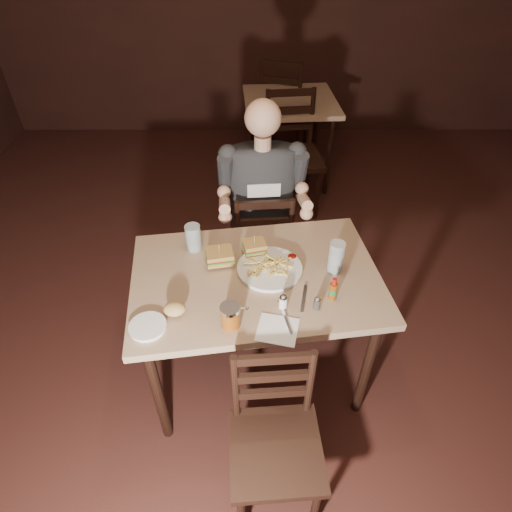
{
  "coord_description": "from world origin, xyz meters",
  "views": [
    {
      "loc": [
        -0.25,
        -1.33,
        2.16
      ],
      "look_at": [
        -0.25,
        0.2,
        0.85
      ],
      "focal_mm": 30.0,
      "sensor_mm": 36.0,
      "label": 1
    }
  ],
  "objects_px": {
    "chair_far": "(261,240)",
    "hot_sauce": "(333,289)",
    "bg_table": "(290,109)",
    "glass_left": "(193,238)",
    "dinner_plate": "(270,269)",
    "main_table": "(256,288)",
    "chair_near": "(276,450)",
    "bg_chair_near": "(293,158)",
    "diner": "(263,181)",
    "bg_chair_far": "(285,106)",
    "syrup_dispenser": "(230,316)",
    "glass_right": "(336,257)",
    "side_plate": "(148,327)"
  },
  "relations": [
    {
      "from": "chair_near",
      "to": "syrup_dispenser",
      "type": "xyz_separation_m",
      "value": [
        -0.19,
        0.36,
        0.41
      ]
    },
    {
      "from": "chair_far",
      "to": "bg_chair_near",
      "type": "xyz_separation_m",
      "value": [
        0.27,
        1.0,
        0.07
      ]
    },
    {
      "from": "bg_chair_far",
      "to": "syrup_dispenser",
      "type": "bearing_deg",
      "value": 101.11
    },
    {
      "from": "main_table",
      "to": "side_plate",
      "type": "height_order",
      "value": "side_plate"
    },
    {
      "from": "syrup_dispenser",
      "to": "chair_near",
      "type": "bearing_deg",
      "value": -70.88
    },
    {
      "from": "glass_right",
      "to": "syrup_dispenser",
      "type": "height_order",
      "value": "glass_right"
    },
    {
      "from": "diner",
      "to": "side_plate",
      "type": "xyz_separation_m",
      "value": [
        -0.49,
        -0.98,
        -0.12
      ]
    },
    {
      "from": "chair_far",
      "to": "diner",
      "type": "relative_size",
      "value": 0.92
    },
    {
      "from": "chair_near",
      "to": "dinner_plate",
      "type": "distance_m",
      "value": 0.79
    },
    {
      "from": "glass_right",
      "to": "side_plate",
      "type": "xyz_separation_m",
      "value": [
        -0.83,
        -0.36,
        -0.08
      ]
    },
    {
      "from": "glass_right",
      "to": "dinner_plate",
      "type": "bearing_deg",
      "value": -179.51
    },
    {
      "from": "glass_left",
      "to": "bg_chair_far",
      "type": "bearing_deg",
      "value": 76.68
    },
    {
      "from": "dinner_plate",
      "to": "chair_far",
      "type": "bearing_deg",
      "value": 92.36
    },
    {
      "from": "main_table",
      "to": "glass_left",
      "type": "bearing_deg",
      "value": 147.23
    },
    {
      "from": "chair_near",
      "to": "dinner_plate",
      "type": "height_order",
      "value": "chair_near"
    },
    {
      "from": "dinner_plate",
      "to": "hot_sauce",
      "type": "distance_m",
      "value": 0.33
    },
    {
      "from": "chair_near",
      "to": "hot_sauce",
      "type": "distance_m",
      "value": 0.71
    },
    {
      "from": "glass_right",
      "to": "bg_table",
      "type": "bearing_deg",
      "value": 91.82
    },
    {
      "from": "dinner_plate",
      "to": "main_table",
      "type": "bearing_deg",
      "value": -152.14
    },
    {
      "from": "bg_chair_near",
      "to": "hot_sauce",
      "type": "relative_size",
      "value": 8.37
    },
    {
      "from": "chair_near",
      "to": "dinner_plate",
      "type": "bearing_deg",
      "value": 87.27
    },
    {
      "from": "dinner_plate",
      "to": "glass_right",
      "type": "xyz_separation_m",
      "value": [
        0.31,
        0.0,
        0.07
      ]
    },
    {
      "from": "bg_table",
      "to": "glass_left",
      "type": "relative_size",
      "value": 6.0
    },
    {
      "from": "glass_left",
      "to": "glass_right",
      "type": "distance_m",
      "value": 0.71
    },
    {
      "from": "main_table",
      "to": "diner",
      "type": "height_order",
      "value": "diner"
    },
    {
      "from": "bg_chair_far",
      "to": "side_plate",
      "type": "distance_m",
      "value": 3.23
    },
    {
      "from": "chair_far",
      "to": "glass_left",
      "type": "distance_m",
      "value": 0.75
    },
    {
      "from": "chair_far",
      "to": "syrup_dispenser",
      "type": "bearing_deg",
      "value": 77.48
    },
    {
      "from": "bg_table",
      "to": "syrup_dispenser",
      "type": "xyz_separation_m",
      "value": [
        -0.41,
        -2.56,
        0.14
      ]
    },
    {
      "from": "bg_chair_far",
      "to": "dinner_plate",
      "type": "xyz_separation_m",
      "value": [
        -0.24,
        -2.77,
        0.29
      ]
    },
    {
      "from": "diner",
      "to": "hot_sauce",
      "type": "distance_m",
      "value": 0.86
    },
    {
      "from": "chair_far",
      "to": "glass_right",
      "type": "height_order",
      "value": "glass_right"
    },
    {
      "from": "syrup_dispenser",
      "to": "glass_right",
      "type": "bearing_deg",
      "value": 27.17
    },
    {
      "from": "diner",
      "to": "dinner_plate",
      "type": "height_order",
      "value": "diner"
    },
    {
      "from": "chair_far",
      "to": "glass_left",
      "type": "xyz_separation_m",
      "value": [
        -0.35,
        -0.51,
        0.42
      ]
    },
    {
      "from": "chair_far",
      "to": "dinner_plate",
      "type": "distance_m",
      "value": 0.76
    },
    {
      "from": "glass_right",
      "to": "side_plate",
      "type": "bearing_deg",
      "value": -156.73
    },
    {
      "from": "main_table",
      "to": "bg_table",
      "type": "height_order",
      "value": "same"
    },
    {
      "from": "hot_sauce",
      "to": "main_table",
      "type": "bearing_deg",
      "value": 156.69
    },
    {
      "from": "glass_left",
      "to": "diner",
      "type": "bearing_deg",
      "value": 52.56
    },
    {
      "from": "glass_right",
      "to": "side_plate",
      "type": "height_order",
      "value": "glass_right"
    },
    {
      "from": "bg_table",
      "to": "chair_near",
      "type": "bearing_deg",
      "value": -94.38
    },
    {
      "from": "bg_table",
      "to": "hot_sauce",
      "type": "xyz_separation_m",
      "value": [
        0.04,
        -2.4,
        0.15
      ]
    },
    {
      "from": "chair_near",
      "to": "bg_chair_near",
      "type": "relative_size",
      "value": 0.84
    },
    {
      "from": "bg_table",
      "to": "glass_right",
      "type": "relative_size",
      "value": 5.15
    },
    {
      "from": "hot_sauce",
      "to": "syrup_dispenser",
      "type": "xyz_separation_m",
      "value": [
        -0.45,
        -0.16,
        -0.0
      ]
    },
    {
      "from": "main_table",
      "to": "syrup_dispenser",
      "type": "height_order",
      "value": "syrup_dispenser"
    },
    {
      "from": "bg_table",
      "to": "syrup_dispenser",
      "type": "distance_m",
      "value": 2.59
    },
    {
      "from": "chair_near",
      "to": "glass_right",
      "type": "height_order",
      "value": "glass_right"
    },
    {
      "from": "chair_far",
      "to": "hot_sauce",
      "type": "height_order",
      "value": "hot_sauce"
    }
  ]
}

